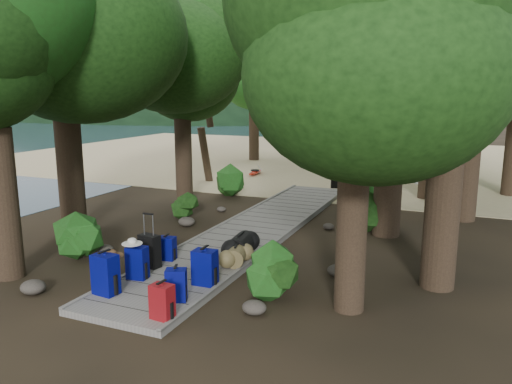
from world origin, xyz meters
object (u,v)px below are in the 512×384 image
at_px(backpack_left_c, 137,261).
at_px(backpack_right_c, 205,265).
at_px(backpack_right_d, 208,266).
at_px(duffel_right_khaki, 236,256).
at_px(backpack_left_a, 105,272).
at_px(backpack_right_b, 176,283).
at_px(duffel_right_black, 241,245).
at_px(suitcase_on_boardwalk, 150,251).
at_px(sun_lounger, 429,179).
at_px(kayak, 255,171).
at_px(backpack_left_b, 108,273).
at_px(lone_suitcase_on_sand, 336,180).
at_px(backpack_right_a, 162,300).
at_px(backpack_left_d, 167,247).

height_order(backpack_left_c, backpack_right_c, backpack_right_c).
height_order(backpack_right_d, duffel_right_khaki, backpack_right_d).
relative_size(backpack_left_a, backpack_right_b, 1.28).
bearing_deg(duffel_right_black, backpack_right_d, -96.30).
distance_m(suitcase_on_boardwalk, sun_lounger, 12.83).
bearing_deg(kayak, backpack_right_b, -76.28).
bearing_deg(backpack_left_a, backpack_left_b, 120.60).
height_order(duffel_right_black, sun_lounger, sun_lounger).
relative_size(lone_suitcase_on_sand, sun_lounger, 0.31).
bearing_deg(backpack_right_a, backpack_left_c, 142.73).
relative_size(backpack_left_d, backpack_right_a, 0.88).
bearing_deg(suitcase_on_boardwalk, backpack_right_b, -29.84).
xyz_separation_m(backpack_right_b, duffel_right_black, (0.02, 2.59, -0.07)).
relative_size(kayak, sun_lounger, 1.47).
xyz_separation_m(backpack_left_c, duffel_right_khaki, (1.41, 1.45, -0.16)).
xyz_separation_m(backpack_left_b, backpack_right_d, (1.42, 1.15, -0.05)).
relative_size(backpack_left_c, backpack_right_c, 0.96).
bearing_deg(duffel_right_khaki, backpack_left_a, -137.88).
relative_size(backpack_right_b, duffel_right_black, 0.82).
xyz_separation_m(backpack_right_a, kayak, (-4.39, 13.96, -0.27)).
distance_m(backpack_right_b, duffel_right_khaki, 2.06).
relative_size(duffel_right_khaki, duffel_right_black, 0.76).
bearing_deg(backpack_right_c, duffel_right_black, 90.35).
relative_size(backpack_left_d, duffel_right_khaki, 0.94).
relative_size(backpack_left_a, backpack_left_b, 1.27).
height_order(backpack_right_c, suitcase_on_boardwalk, backpack_right_c).
xyz_separation_m(kayak, sun_lounger, (7.36, -0.04, 0.17)).
height_order(backpack_left_b, duffel_right_khaki, backpack_left_b).
relative_size(backpack_left_a, lone_suitcase_on_sand, 1.32).
bearing_deg(backpack_left_b, lone_suitcase_on_sand, 99.09).
xyz_separation_m(backpack_right_b, lone_suitcase_on_sand, (-0.14, 11.64, -0.11)).
distance_m(lone_suitcase_on_sand, sun_lounger, 3.64).
bearing_deg(backpack_left_d, duffel_right_khaki, 2.34).
height_order(backpack_left_b, backpack_right_b, backpack_left_b).
distance_m(backpack_left_d, backpack_right_c, 1.70).
bearing_deg(duffel_right_black, backpack_left_a, -121.71).
bearing_deg(backpack_right_d, suitcase_on_boardwalk, 165.19).
bearing_deg(duffel_right_khaki, backpack_right_d, -113.26).
height_order(backpack_left_a, lone_suitcase_on_sand, backpack_left_a).
xyz_separation_m(backpack_left_d, suitcase_on_boardwalk, (-0.07, -0.52, 0.06)).
xyz_separation_m(backpack_right_b, duffel_right_khaki, (0.16, 2.05, -0.12)).
height_order(backpack_left_b, suitcase_on_boardwalk, suitcase_on_boardwalk).
height_order(backpack_left_a, duffel_right_black, backpack_left_a).
bearing_deg(backpack_right_a, suitcase_on_boardwalk, 134.33).
xyz_separation_m(backpack_left_a, duffel_right_khaki, (1.47, 2.29, -0.21)).
bearing_deg(lone_suitcase_on_sand, backpack_right_d, -106.59).
xyz_separation_m(backpack_right_d, lone_suitcase_on_sand, (-0.16, 10.54, -0.06)).
relative_size(backpack_right_d, suitcase_on_boardwalk, 0.78).
bearing_deg(lone_suitcase_on_sand, backpack_left_a, -113.12).
relative_size(duffel_right_khaki, kayak, 0.21).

